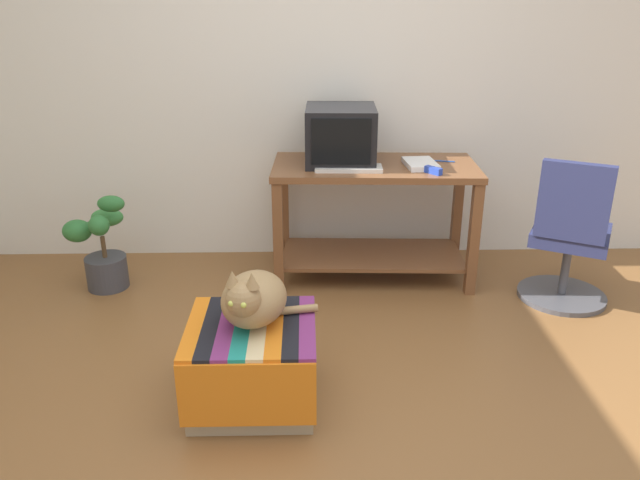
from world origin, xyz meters
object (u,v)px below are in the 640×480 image
tv_monitor (341,136)px  potted_plant (102,250)px  cat (253,299)px  desk (374,202)px  office_chair (569,242)px  ottoman_with_blanket (252,363)px  book (420,164)px  stapler (433,170)px  keyboard (348,168)px

tv_monitor → potted_plant: bearing=-170.6°
cat → potted_plant: (-1.03, 1.18, -0.26)m
desk → tv_monitor: tv_monitor is taller
cat → office_chair: 1.99m
tv_monitor → ottoman_with_blanket: bearing=-106.2°
book → office_chair: (0.83, -0.35, -0.38)m
desk → ottoman_with_blanket: size_ratio=2.27×
desk → cat: size_ratio=2.79×
book → desk: bearing=163.6°
book → cat: size_ratio=0.57×
tv_monitor → office_chair: 1.49m
desk → stapler: size_ratio=11.63×
desk → cat: (-0.66, -1.32, 0.00)m
ottoman_with_blanket → cat: cat is taller
tv_monitor → stapler: size_ratio=4.11×
book → potted_plant: book is taller
ottoman_with_blanket → stapler: stapler is taller
keyboard → office_chair: 1.36m
keyboard → office_chair: (1.27, -0.28, -0.37)m
keyboard → office_chair: office_chair is taller
office_chair → stapler: size_ratio=8.09×
potted_plant → stapler: size_ratio=5.52×
potted_plant → desk: bearing=4.8°
stapler → desk: bearing=106.3°
desk → potted_plant: desk is taller
keyboard → desk: bearing=39.1°
book → potted_plant: size_ratio=0.43×
book → office_chair: bearing=-27.6°
desk → book: (0.27, -0.06, 0.26)m
office_chair → tv_monitor: bearing=8.9°
stapler → tv_monitor: bearing=114.7°
desk → office_chair: size_ratio=1.44×
tv_monitor → stapler: tv_monitor is taller
keyboard → cat: 1.31m
office_chair → cat: bearing=55.4°
tv_monitor → cat: size_ratio=0.99×
book → potted_plant: (-1.97, -0.09, -0.51)m
tv_monitor → potted_plant: size_ratio=0.74×
tv_monitor → cat: tv_monitor is taller
stapler → ottoman_with_blanket: bearing=-170.4°
tv_monitor → ottoman_with_blanket: size_ratio=0.80×
office_chair → stapler: (-0.78, 0.19, 0.38)m
cat → potted_plant: size_ratio=0.75×
book → stapler: bearing=-78.9°
keyboard → book: 0.45m
office_chair → ottoman_with_blanket: bearing=55.6°
keyboard → book: book is taller
book → office_chair: 0.98m
cat → office_chair: office_chair is taller
keyboard → stapler: size_ratio=3.64×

